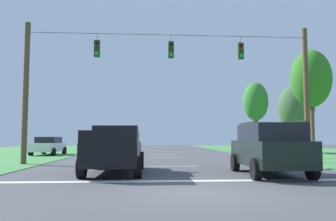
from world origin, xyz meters
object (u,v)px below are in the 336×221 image
object	(u,v)px
tree_roadside_left	(296,108)
suv_black	(269,148)
overhead_signal_span	(170,87)
tree_roadside_far_right	(311,79)
distant_car_crossing_white	(49,146)
tree_roadside_right	(256,102)
pickup_truck	(115,149)

from	to	relation	value
tree_roadside_left	suv_black	bearing A→B (deg)	-117.34
overhead_signal_span	tree_roadside_far_right	bearing A→B (deg)	21.69
distant_car_crossing_white	tree_roadside_right	bearing A→B (deg)	13.77
suv_black	tree_roadside_left	bearing A→B (deg)	62.66
pickup_truck	tree_roadside_left	world-z (taller)	tree_roadside_left
distant_car_crossing_white	tree_roadside_far_right	world-z (taller)	tree_roadside_far_right
pickup_truck	suv_black	distance (m)	6.19
suv_black	tree_roadside_left	xyz separation A→B (m)	(9.03, 17.47, 3.16)
pickup_truck	suv_black	bearing A→B (deg)	-12.21
distant_car_crossing_white	tree_roadside_left	xyz separation A→B (m)	(21.92, 1.09, 3.43)
overhead_signal_span	distant_car_crossing_white	world-z (taller)	overhead_signal_span
suv_black	distant_car_crossing_white	bearing A→B (deg)	128.20
tree_roadside_far_right	tree_roadside_left	size ratio (longest dim) A/B	1.21
pickup_truck	distant_car_crossing_white	world-z (taller)	pickup_truck
pickup_truck	tree_roadside_right	distance (m)	23.78
suv_black	tree_roadside_left	distance (m)	19.91
overhead_signal_span	tree_roadside_far_right	distance (m)	11.26
tree_roadside_right	tree_roadside_far_right	distance (m)	10.81
pickup_truck	suv_black	size ratio (longest dim) A/B	1.11
tree_roadside_right	distant_car_crossing_white	bearing A→B (deg)	-166.23
overhead_signal_span	pickup_truck	distance (m)	6.49
overhead_signal_span	pickup_truck	bearing A→B (deg)	-118.21
suv_black	distant_car_crossing_white	distance (m)	20.84
pickup_truck	distant_car_crossing_white	xyz separation A→B (m)	(-6.84, 15.07, -0.18)
suv_black	tree_roadside_far_right	distance (m)	13.27
pickup_truck	tree_roadside_right	xyz separation A→B (m)	(12.49, 19.81, 4.12)
distant_car_crossing_white	pickup_truck	bearing A→B (deg)	-65.59
pickup_truck	tree_roadside_left	distance (m)	22.34
distant_car_crossing_white	tree_roadside_right	xyz separation A→B (m)	(19.33, 4.74, 4.30)
pickup_truck	suv_black	world-z (taller)	suv_black
overhead_signal_span	distant_car_crossing_white	size ratio (longest dim) A/B	3.69
tree_roadside_far_right	distant_car_crossing_white	bearing A→B (deg)	163.06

